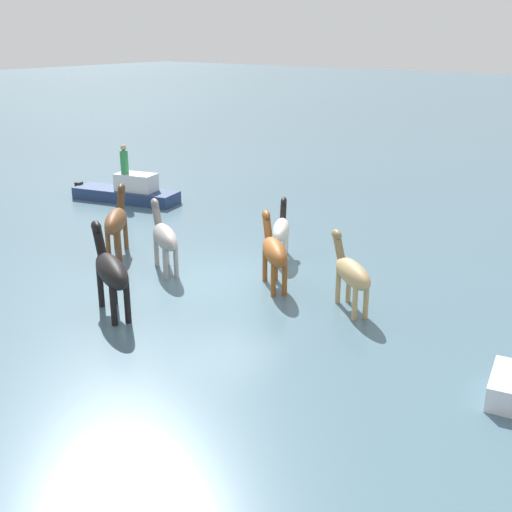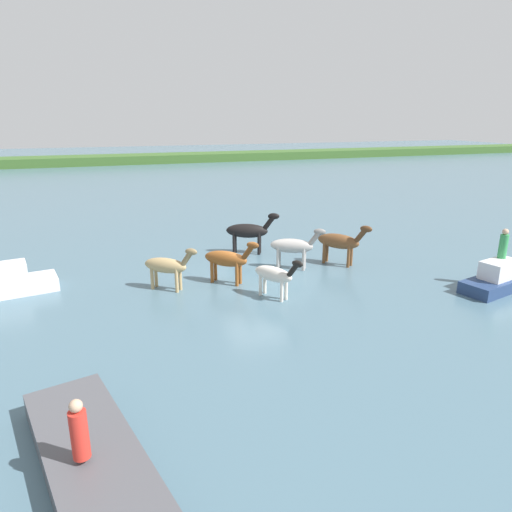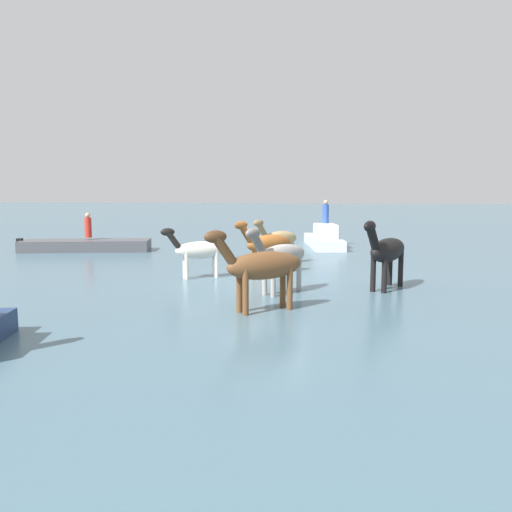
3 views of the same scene
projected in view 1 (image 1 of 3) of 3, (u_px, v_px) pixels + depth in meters
name	position (u px, v px, depth m)	size (l,w,h in m)	color
ground_plane	(233.00, 278.00, 18.55)	(191.15, 191.15, 0.00)	#476675
horse_chestnut_trailing	(281.00, 229.00, 19.95)	(1.40, 2.02, 1.68)	silver
horse_dun_straggler	(164.00, 236.00, 18.83)	(2.27, 1.65, 1.91)	#9E9993
horse_rear_stallion	(274.00, 251.00, 17.62)	(2.03, 1.92, 1.88)	brown
horse_lead	(111.00, 270.00, 15.93)	(2.56, 1.58, 2.07)	black
horse_mid_herd	(116.00, 220.00, 20.22)	(1.89, 2.27, 1.99)	brown
horse_pinto_flank	(351.00, 273.00, 16.20)	(2.03, 1.71, 1.79)	tan
boat_tender_starboard	(128.00, 194.00, 26.81)	(4.77, 2.29, 1.34)	navy
person_watcher_seated	(124.00, 161.00, 26.13)	(0.32, 0.32, 1.19)	#338C4C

